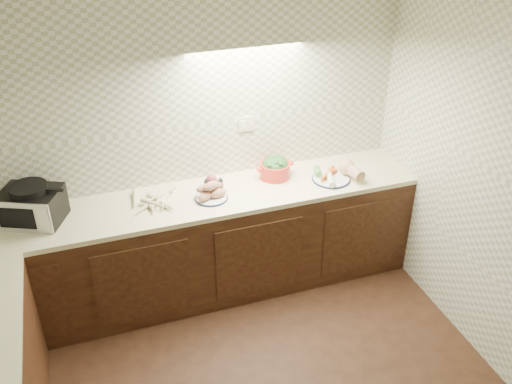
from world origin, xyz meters
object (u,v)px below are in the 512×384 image
object	(u,v)px
dutch_oven	(275,168)
veg_plate	(338,172)
parsnip_pile	(157,197)
toaster_oven	(32,205)
sweet_potato_plate	(211,192)
onion_bowl	(213,182)

from	to	relation	value
dutch_oven	veg_plate	world-z (taller)	dutch_oven
parsnip_pile	toaster_oven	bearing A→B (deg)	179.69
dutch_oven	sweet_potato_plate	bearing A→B (deg)	-170.16
sweet_potato_plate	dutch_oven	size ratio (longest dim) A/B	0.82
onion_bowl	dutch_oven	size ratio (longest dim) A/B	0.48
toaster_oven	sweet_potato_plate	xyz separation A→B (m)	(1.27, -0.11, -0.08)
parsnip_pile	onion_bowl	bearing A→B (deg)	6.75
parsnip_pile	dutch_oven	bearing A→B (deg)	3.10
parsnip_pile	onion_bowl	xyz separation A→B (m)	(0.45, 0.05, 0.01)
sweet_potato_plate	veg_plate	size ratio (longest dim) A/B	0.70
dutch_oven	onion_bowl	bearing A→B (deg)	174.73
parsnip_pile	sweet_potato_plate	size ratio (longest dim) A/B	1.40
veg_plate	dutch_oven	bearing A→B (deg)	159.59
sweet_potato_plate	veg_plate	distance (m)	1.06
toaster_oven	parsnip_pile	size ratio (longest dim) A/B	1.39
parsnip_pile	veg_plate	size ratio (longest dim) A/B	0.98
veg_plate	parsnip_pile	bearing A→B (deg)	175.05
sweet_potato_plate	veg_plate	xyz separation A→B (m)	(1.06, -0.02, -0.00)
parsnip_pile	onion_bowl	world-z (taller)	onion_bowl
parsnip_pile	veg_plate	distance (m)	1.45
parsnip_pile	onion_bowl	size ratio (longest dim) A/B	2.41
toaster_oven	onion_bowl	bearing A→B (deg)	26.55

